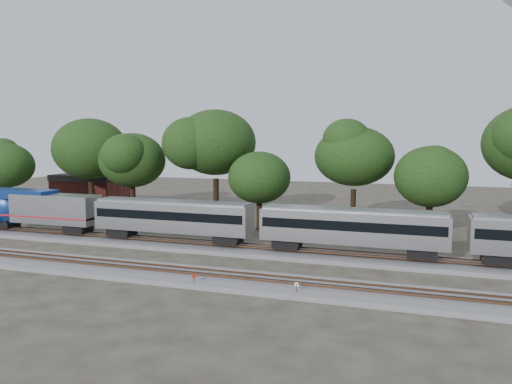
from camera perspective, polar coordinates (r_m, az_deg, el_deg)
ground at (r=43.68m, az=-6.07°, el=-8.35°), size 160.00×160.00×0.00m
track_far at (r=48.98m, az=-3.14°, el=-6.44°), size 160.00×5.00×0.73m
track_near at (r=40.15m, az=-8.47°, el=-9.41°), size 160.00×5.00×0.73m
train at (r=45.22m, az=22.45°, el=-4.29°), size 104.13×2.97×4.37m
switch_stand_red at (r=37.44m, az=-7.10°, el=-9.84°), size 0.33×0.06×1.04m
switch_stand_white at (r=35.05m, az=4.66°, el=-10.86°), size 0.36×0.07×1.12m
switch_lever at (r=35.83m, az=-0.14°, el=-11.40°), size 0.55×0.40×0.30m
brick_building at (r=82.73m, az=-18.21°, el=0.21°), size 10.70×7.60×5.12m
tree_0 at (r=74.16m, az=-26.84°, el=2.72°), size 7.32×7.32×10.32m
tree_1 at (r=74.23m, az=-18.45°, el=4.68°), size 9.40×9.40×13.25m
tree_2 at (r=69.03m, az=-13.98°, el=3.53°), size 7.97×7.97×11.23m
tree_3 at (r=65.38m, az=-4.64°, el=5.65°), size 10.40×10.40×14.66m
tree_4 at (r=59.14m, az=0.38°, el=1.65°), size 6.29×6.29×8.87m
tree_5 at (r=60.80m, az=11.16°, el=4.02°), size 8.82×8.82×12.43m
tree_6 at (r=56.90m, az=19.32°, el=1.65°), size 6.85×6.85×9.65m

